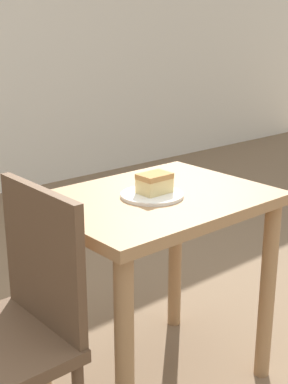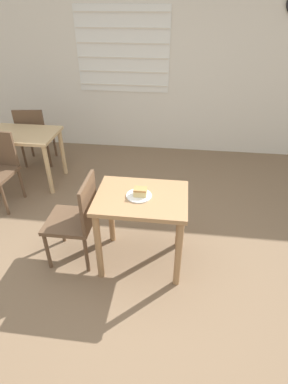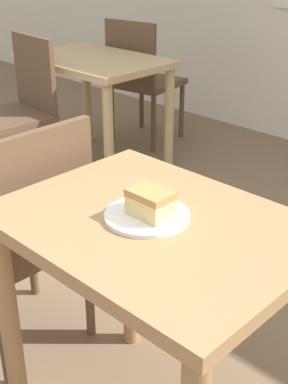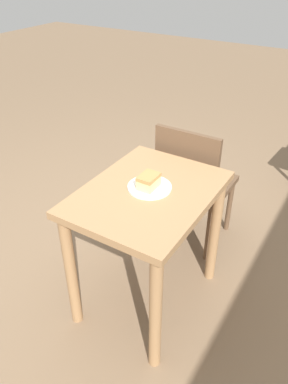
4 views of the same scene
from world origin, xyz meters
TOP-DOWN VIEW (x-y plane):
  - ground_plane at (0.00, 0.00)m, footprint 14.00×14.00m
  - wall_back at (-0.00, 3.03)m, footprint 10.00×0.10m
  - dining_table_near at (0.14, 0.33)m, footprint 0.80×0.61m
  - dining_table_far at (-1.63, 1.66)m, footprint 0.91×0.63m
  - chair_near_window at (-0.47, 0.31)m, footprint 0.44×0.44m
  - chair_far_opposite at (-1.73, 2.18)m, footprint 0.50×0.50m
  - plate at (0.11, 0.32)m, footprint 0.22×0.22m
  - cake_slice at (0.13, 0.33)m, footprint 0.11×0.08m

SIDE VIEW (x-z plane):
  - ground_plane at x=0.00m, z-range 0.00..0.00m
  - chair_near_window at x=-0.47m, z-range 0.04..0.94m
  - chair_far_opposite at x=-1.73m, z-range 0.04..0.94m
  - dining_table_far at x=-1.63m, z-range 0.23..0.96m
  - dining_table_near at x=0.14m, z-range 0.23..1.00m
  - plate at x=0.11m, z-range 0.77..0.78m
  - cake_slice at x=0.13m, z-range 0.78..0.85m
  - wall_back at x=0.00m, z-range 0.00..2.80m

